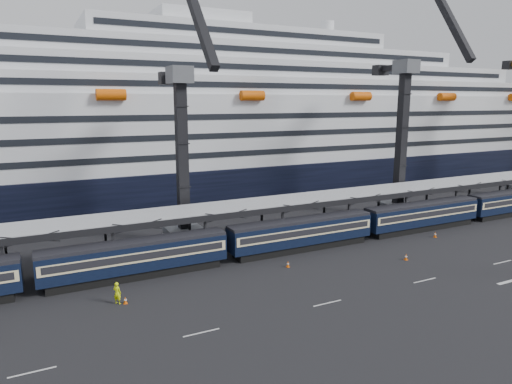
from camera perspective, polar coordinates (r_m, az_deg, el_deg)
ground at (r=54.17m, az=18.73°, el=-8.63°), size 260.00×260.00×0.00m
lane_markings at (r=57.08m, az=28.37°, el=-8.39°), size 111.00×4.27×0.02m
train at (r=57.87m, az=8.56°, el=-4.59°), size 133.05×3.00×4.05m
canopy at (r=62.96m, az=10.03°, el=-0.49°), size 130.00×6.25×5.53m
cruise_ship at (r=89.13m, az=-2.76°, el=7.68°), size 214.09×28.84×34.00m
crane_dark_near at (r=56.93m, az=-9.12°, el=5.12°), size 4.50×17.75×35.08m
crane_dark_mid at (r=74.31m, az=18.01°, el=7.22°), size 4.50×18.24×39.64m
worker at (r=43.62m, az=-16.96°, el=-11.98°), size 0.88×0.87×2.05m
traffic_cone_b at (r=43.70m, az=-16.02°, el=-12.86°), size 0.34×0.34×0.69m
traffic_cone_c at (r=50.75m, az=4.01°, el=-8.97°), size 0.36×0.36×0.71m
traffic_cone_d at (r=55.53m, az=18.24°, el=-7.70°), size 0.38×0.38×0.77m
traffic_cone_e at (r=65.82m, az=21.48°, el=-4.95°), size 0.40×0.40×0.79m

